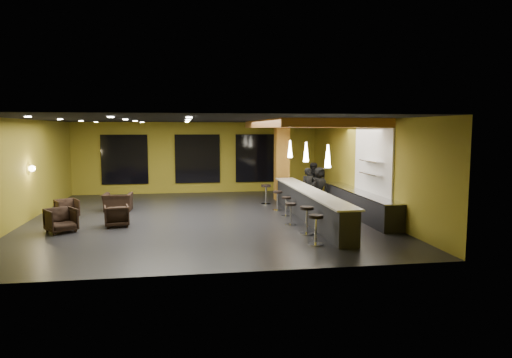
{
  "coord_description": "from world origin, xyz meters",
  "views": [
    {
      "loc": [
        -0.64,
        -16.27,
        3.16
      ],
      "look_at": [
        2.0,
        0.5,
        1.3
      ],
      "focal_mm": 32.0,
      "sensor_mm": 36.0,
      "label": 1
    }
  ],
  "objects": [
    {
      "name": "pendant_0",
      "position": [
        3.65,
        -3.0,
        2.35
      ],
      "size": [
        0.2,
        0.2,
        0.7
      ],
      "primitive_type": "cone",
      "color": "white",
      "rests_on": "wood_soffit"
    },
    {
      "name": "bar_top",
      "position": [
        3.65,
        -1.0,
        1.02
      ],
      "size": [
        0.78,
        8.1,
        0.05
      ],
      "primitive_type": "cube",
      "color": "beige",
      "rests_on": "bar_counter"
    },
    {
      "name": "bar_stool_5",
      "position": [
        2.73,
        2.44,
        0.53
      ],
      "size": [
        0.42,
        0.42,
        0.83
      ],
      "rotation": [
        0.0,
        0.0,
        0.22
      ],
      "color": "silver",
      "rests_on": "floor"
    },
    {
      "name": "bar_stool_1",
      "position": [
        2.97,
        -3.16,
        0.54
      ],
      "size": [
        0.43,
        0.43,
        0.85
      ],
      "rotation": [
        0.0,
        0.0,
        -0.02
      ],
      "color": "silver",
      "rests_on": "floor"
    },
    {
      "name": "wall_left",
      "position": [
        -6.05,
        0.0,
        1.75
      ],
      "size": [
        0.1,
        13.0,
        3.5
      ],
      "primitive_type": "cube",
      "color": "olive",
      "rests_on": "floor"
    },
    {
      "name": "window_center",
      "position": [
        0.0,
        6.44,
        1.7
      ],
      "size": [
        2.2,
        0.06,
        2.4
      ],
      "primitive_type": "cube",
      "color": "black",
      "rests_on": "wall_back"
    },
    {
      "name": "armchair_b",
      "position": [
        -2.86,
        -1.11,
        0.35
      ],
      "size": [
        0.88,
        0.9,
        0.7
      ],
      "primitive_type": "imported",
      "rotation": [
        0.0,
        0.0,
        3.33
      ],
      "color": "black",
      "rests_on": "floor"
    },
    {
      "name": "window_right",
      "position": [
        3.0,
        6.44,
        1.7
      ],
      "size": [
        2.2,
        0.06,
        2.4
      ],
      "primitive_type": "cube",
      "color": "black",
      "rests_on": "wall_back"
    },
    {
      "name": "bar_counter",
      "position": [
        3.65,
        -1.0,
        0.5
      ],
      "size": [
        0.6,
        8.0,
        1.0
      ],
      "primitive_type": "cube",
      "color": "black",
      "rests_on": "floor"
    },
    {
      "name": "wall_back",
      "position": [
        0.0,
        6.55,
        1.75
      ],
      "size": [
        12.0,
        0.1,
        3.5
      ],
      "primitive_type": "cube",
      "color": "olive",
      "rests_on": "floor"
    },
    {
      "name": "staff_b",
      "position": [
        4.82,
        2.38,
        0.87
      ],
      "size": [
        0.87,
        0.69,
        1.75
      ],
      "primitive_type": "imported",
      "rotation": [
        0.0,
        0.0,
        0.04
      ],
      "color": "black",
      "rests_on": "floor"
    },
    {
      "name": "wall_right",
      "position": [
        6.05,
        0.0,
        1.75
      ],
      "size": [
        0.1,
        13.0,
        3.5
      ],
      "primitive_type": "cube",
      "color": "olive",
      "rests_on": "floor"
    },
    {
      "name": "prep_top",
      "position": [
        5.65,
        -0.5,
        0.89
      ],
      "size": [
        0.72,
        6.0,
        0.03
      ],
      "primitive_type": "cube",
      "color": "silver",
      "rests_on": "prep_counter"
    },
    {
      "name": "wall_shelf_lower",
      "position": [
        5.82,
        -1.2,
        1.6
      ],
      "size": [
        0.3,
        1.5,
        0.03
      ],
      "primitive_type": "cube",
      "color": "silver",
      "rests_on": "wall_right"
    },
    {
      "name": "column",
      "position": [
        3.65,
        3.6,
        1.75
      ],
      "size": [
        0.6,
        0.6,
        3.5
      ],
      "primitive_type": "cube",
      "color": "brown",
      "rests_on": "floor"
    },
    {
      "name": "wall_sconce",
      "position": [
        -5.88,
        0.5,
        1.8
      ],
      "size": [
        0.22,
        0.22,
        0.22
      ],
      "primitive_type": "sphere",
      "color": "#FFE5B2",
      "rests_on": "wall_left"
    },
    {
      "name": "window_left",
      "position": [
        -3.5,
        6.44,
        1.7
      ],
      "size": [
        2.2,
        0.06,
        2.4
      ],
      "primitive_type": "cube",
      "color": "black",
      "rests_on": "wall_back"
    },
    {
      "name": "tile_backsplash",
      "position": [
        5.96,
        -1.0,
        2.0
      ],
      "size": [
        0.06,
        3.2,
        2.4
      ],
      "primitive_type": "cube",
      "color": "white",
      "rests_on": "wall_right"
    },
    {
      "name": "floor",
      "position": [
        0.0,
        0.0,
        -0.05
      ],
      "size": [
        12.0,
        13.0,
        0.1
      ],
      "primitive_type": "cube",
      "color": "black",
      "rests_on": "ground"
    },
    {
      "name": "wall_front",
      "position": [
        0.0,
        -6.55,
        1.75
      ],
      "size": [
        12.0,
        0.1,
        3.5
      ],
      "primitive_type": "cube",
      "color": "olive",
      "rests_on": "floor"
    },
    {
      "name": "armchair_d",
      "position": [
        -3.22,
        1.83,
        0.34
      ],
      "size": [
        1.09,
        0.96,
        0.68
      ],
      "primitive_type": "imported",
      "rotation": [
        0.0,
        0.0,
        3.1
      ],
      "color": "black",
      "rests_on": "floor"
    },
    {
      "name": "bar_stool_3",
      "position": [
        2.99,
        -0.26,
        0.46
      ],
      "size": [
        0.36,
        0.36,
        0.71
      ],
      "rotation": [
        0.0,
        0.0,
        0.25
      ],
      "color": "silver",
      "rests_on": "floor"
    },
    {
      "name": "ceiling",
      "position": [
        0.0,
        0.0,
        3.55
      ],
      "size": [
        12.0,
        13.0,
        0.1
      ],
      "primitive_type": "cube",
      "color": "black"
    },
    {
      "name": "staff_c",
      "position": [
        4.88,
        1.87,
        0.8
      ],
      "size": [
        0.92,
        0.79,
        1.6
      ],
      "primitive_type": "imported",
      "rotation": [
        0.0,
        0.0,
        0.43
      ],
      "color": "black",
      "rests_on": "floor"
    },
    {
      "name": "armchair_a",
      "position": [
        -4.42,
        -1.73,
        0.38
      ],
      "size": [
        1.13,
        1.14,
        0.75
      ],
      "primitive_type": "imported",
      "rotation": [
        0.0,
        0.0,
        0.59
      ],
      "color": "black",
      "rests_on": "floor"
    },
    {
      "name": "bar_stool_4",
      "position": [
        2.91,
        0.92,
        0.49
      ],
      "size": [
        0.39,
        0.39,
        0.77
      ],
      "rotation": [
        0.0,
        0.0,
        0.41
      ],
      "color": "silver",
      "rests_on": "floor"
    },
    {
      "name": "bar_stool_2",
      "position": [
        2.8,
        -1.8,
        0.47
      ],
      "size": [
        0.37,
        0.37,
        0.74
      ],
      "rotation": [
        0.0,
        0.0,
        -0.05
      ],
      "color": "silver",
      "rests_on": "floor"
    },
    {
      "name": "staff_a",
      "position": [
        4.27,
        1.35,
        0.81
      ],
      "size": [
        0.59,
        0.39,
        1.62
      ],
      "primitive_type": "imported",
      "rotation": [
        0.0,
        0.0,
        -0.01
      ],
      "color": "black",
      "rests_on": "floor"
    },
    {
      "name": "wood_soffit",
      "position": [
        4.0,
        1.0,
        3.36
      ],
      "size": [
        3.6,
        8.0,
        0.28
      ],
      "primitive_type": "cube",
      "color": "#B87235",
      "rests_on": "ceiling"
    },
    {
      "name": "wall_shelf_upper",
      "position": [
        5.82,
        -1.2,
        2.05
      ],
      "size": [
        0.3,
        1.5,
        0.03
      ],
      "primitive_type": "cube",
      "color": "silver",
      "rests_on": "wall_right"
    },
    {
      "name": "armchair_c",
      "position": [
        -4.82,
        0.65,
        0.34
      ],
      "size": [
        0.99,
        1.0,
        0.68
      ],
      "primitive_type": "imported",
      "rotation": [
        0.0,
        0.0,
        0.49
      ],
      "color": "black",
      "rests_on": "floor"
    },
    {
      "name": "prep_counter",
      "position": [
        5.65,
        -0.5,
        0.43
      ],
      "size": [
        0.7,
        6.0,
        0.86
      ],
      "primitive_type": "cube",
      "color": "black",
      "rests_on": "floor"
    },
    {
      "name": "pendant_2",
      "position": [
        3.65,
        2.0,
        2.35
      ],
      "size": [
        0.2,
        0.2,
        0.7
      ],
      "primitive_type": "cone",
      "color": "white",
      "rests_on": "wood_soffit"
    },
    {
      "name": "pendant_1",
      "position": [
        3.65,
        -0.5,
        2.35
      ],
      "size": [
        0.2,
        0.2,
        0.7
      ],
      "primitive_type": "cone",
      "color": "white",
      "rests_on": "wood_soffit"
    },
    {
      "name": "bar_stool_0",
      "position": [
        2.88,
        -4.43,
        0.53
      ],
      "size": [
        0.42,
        0.42,
        0.84
      ],
      "rotation": [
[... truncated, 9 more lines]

